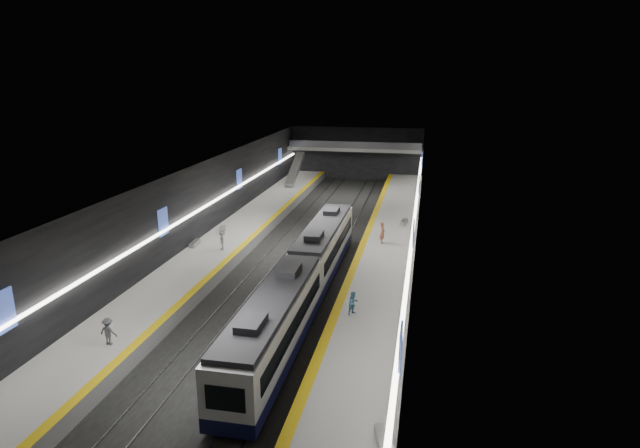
% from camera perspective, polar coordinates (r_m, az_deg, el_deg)
% --- Properties ---
extents(ground, '(70.00, 70.00, 0.00)m').
position_cam_1_polar(ground, '(49.85, -1.50, -2.91)').
color(ground, black).
rests_on(ground, ground).
extents(ceiling, '(20.00, 70.00, 0.04)m').
position_cam_1_polar(ceiling, '(47.86, -1.56, 6.19)').
color(ceiling, beige).
rests_on(ceiling, wall_left).
extents(wall_left, '(0.04, 70.00, 8.00)m').
position_cam_1_polar(wall_left, '(51.81, -12.38, 2.06)').
color(wall_left, black).
rests_on(wall_left, ground).
extents(wall_right, '(0.04, 70.00, 8.00)m').
position_cam_1_polar(wall_right, '(47.54, 10.31, 0.93)').
color(wall_right, black).
rests_on(wall_right, ground).
extents(wall_back, '(20.00, 0.04, 8.00)m').
position_cam_1_polar(wall_back, '(82.55, 3.94, 7.50)').
color(wall_back, black).
rests_on(wall_back, ground).
extents(platform_left, '(5.00, 70.00, 1.00)m').
position_cam_1_polar(platform_left, '(51.81, -9.62, -1.81)').
color(platform_left, slate).
rests_on(platform_left, ground).
extents(tile_surface_left, '(5.00, 70.00, 0.02)m').
position_cam_1_polar(tile_surface_left, '(51.66, -9.64, -1.27)').
color(tile_surface_left, '#999995').
rests_on(tile_surface_left, platform_left).
extents(tactile_strip_left, '(0.60, 70.00, 0.02)m').
position_cam_1_polar(tactile_strip_left, '(50.93, -7.33, -1.42)').
color(tactile_strip_left, '#E4B80C').
rests_on(tactile_strip_left, platform_left).
extents(platform_right, '(5.00, 70.00, 1.00)m').
position_cam_1_polar(platform_right, '(48.65, 7.16, -2.90)').
color(platform_right, slate).
rests_on(platform_right, ground).
extents(tile_surface_right, '(5.00, 70.00, 0.02)m').
position_cam_1_polar(tile_surface_right, '(48.49, 7.18, -2.33)').
color(tile_surface_right, '#999995').
rests_on(tile_surface_right, platform_right).
extents(tactile_strip_right, '(0.60, 70.00, 0.02)m').
position_cam_1_polar(tactile_strip_right, '(48.67, 4.59, -2.16)').
color(tactile_strip_right, '#E4B80C').
rests_on(tactile_strip_right, platform_right).
extents(rails, '(6.52, 70.00, 0.12)m').
position_cam_1_polar(rails, '(49.83, -1.50, -2.84)').
color(rails, gray).
rests_on(rails, ground).
extents(train, '(2.69, 30.04, 3.60)m').
position_cam_1_polar(train, '(37.75, -1.81, -5.70)').
color(train, '#0F1138').
rests_on(train, ground).
extents(ad_posters, '(19.94, 53.50, 2.20)m').
position_cam_1_polar(ad_posters, '(49.53, -1.28, 2.39)').
color(ad_posters, '#3A51B0').
rests_on(ad_posters, wall_left).
extents(cove_light_left, '(0.25, 68.60, 0.12)m').
position_cam_1_polar(cove_light_left, '(51.77, -12.17, 1.83)').
color(cove_light_left, white).
rests_on(cove_light_left, wall_left).
extents(cove_light_right, '(0.25, 68.60, 0.12)m').
position_cam_1_polar(cove_light_right, '(47.59, 10.05, 0.71)').
color(cove_light_right, white).
rests_on(cove_light_right, wall_right).
extents(mezzanine_bridge, '(20.00, 3.00, 1.50)m').
position_cam_1_polar(mezzanine_bridge, '(80.37, 3.76, 8.02)').
color(mezzanine_bridge, gray).
rests_on(mezzanine_bridge, wall_left).
extents(escalator, '(1.20, 7.50, 3.92)m').
position_cam_1_polar(escalator, '(75.37, -2.68, 5.86)').
color(escalator, '#99999E').
rests_on(escalator, platform_left).
extents(bench_left_near, '(0.54, 1.73, 0.42)m').
position_cam_1_polar(bench_left_near, '(49.40, -13.21, -2.04)').
color(bench_left_near, '#99999E').
rests_on(bench_left_near, platform_left).
extents(bench_left_far, '(1.08, 1.98, 0.47)m').
position_cam_1_polar(bench_left_far, '(52.95, -10.37, -0.63)').
color(bench_left_far, '#99999E').
rests_on(bench_left_far, platform_left).
extents(bench_right_near, '(1.05, 2.10, 0.49)m').
position_cam_1_polar(bench_right_near, '(24.17, 6.88, -22.20)').
color(bench_right_near, '#99999E').
rests_on(bench_right_near, platform_right).
extents(bench_right_far, '(0.74, 1.73, 0.41)m').
position_cam_1_polar(bench_right_far, '(55.51, 8.95, 0.18)').
color(bench_right_far, '#99999E').
rests_on(bench_right_far, platform_right).
extents(passenger_right_a, '(0.53, 0.76, 1.98)m').
position_cam_1_polar(passenger_right_a, '(48.84, 6.68, -0.96)').
color(passenger_right_a, '#B35E42').
rests_on(passenger_right_a, platform_right).
extents(passenger_right_b, '(0.92, 0.96, 1.55)m').
position_cam_1_polar(passenger_right_b, '(34.80, 3.59, -8.43)').
color(passenger_right_b, teal).
rests_on(passenger_right_b, platform_right).
extents(passenger_left_a, '(0.69, 1.04, 1.64)m').
position_cam_1_polar(passenger_left_a, '(47.62, -10.41, -1.79)').
color(passenger_left_a, silver).
rests_on(passenger_left_a, platform_left).
extents(passenger_left_b, '(1.10, 0.69, 1.63)m').
position_cam_1_polar(passenger_left_b, '(33.42, -21.65, -10.62)').
color(passenger_left_b, '#46474F').
rests_on(passenger_left_b, platform_left).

